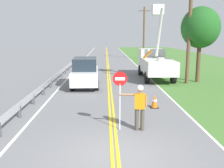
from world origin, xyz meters
name	(u,v)px	position (x,y,z in m)	size (l,w,h in m)	color
ground_plane	(115,155)	(0.00, 0.00, 0.00)	(160.00, 160.00, 0.00)	slate
grass_verge_right	(214,70)	(11.60, 20.00, 0.00)	(16.00, 110.00, 0.01)	#477533
centerline_yellow_left	(107,70)	(-0.09, 20.00, 0.01)	(0.11, 110.00, 0.01)	yellow
centerline_yellow_right	(109,70)	(0.09, 20.00, 0.01)	(0.11, 110.00, 0.01)	yellow
edge_line_right	(141,70)	(3.60, 20.00, 0.01)	(0.12, 110.00, 0.01)	silver
edge_line_left	(75,70)	(-3.60, 20.00, 0.01)	(0.12, 110.00, 0.01)	silver
flagger_worker	(140,105)	(1.03, 2.17, 1.05)	(1.08, 0.29, 1.83)	#474238
stop_sign_paddle	(120,87)	(0.27, 2.26, 1.71)	(0.56, 0.04, 2.33)	silver
utility_bucket_truck	(155,62)	(4.02, 14.72, 1.44)	(2.74, 6.84, 6.16)	silver
oncoming_suv_nearest	(85,72)	(-1.76, 11.09, 1.06)	(2.04, 4.66, 2.10)	silver
utility_pole_near	(190,23)	(6.08, 12.20, 4.64)	(1.80, 0.28, 8.92)	brown
utility_pole_mid	(144,32)	(5.82, 33.72, 4.22)	(1.80, 0.28, 8.07)	brown
traffic_cone_lead	(154,101)	(2.24, 5.34, 0.34)	(0.40, 0.40, 0.70)	orange
guardrail_left_shoulder	(59,73)	(-4.20, 14.16, 0.52)	(0.10, 32.00, 0.71)	#9EA0A3
roadside_tree_verge	(200,28)	(7.14, 12.82, 4.27)	(3.00, 3.00, 5.90)	brown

